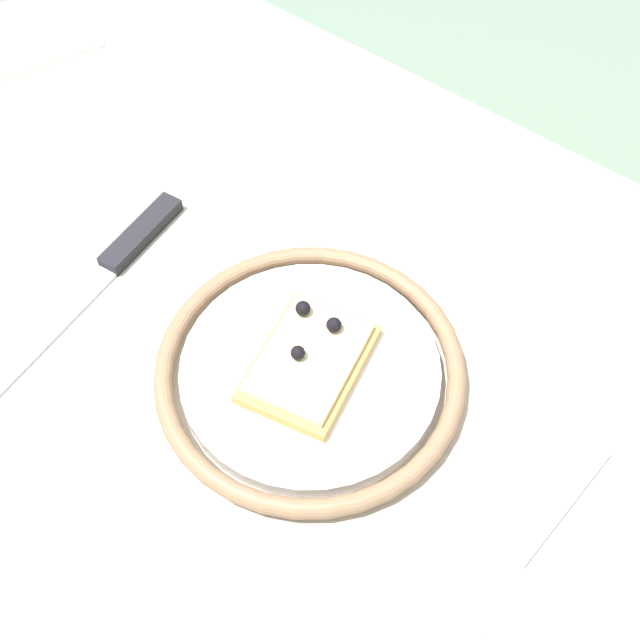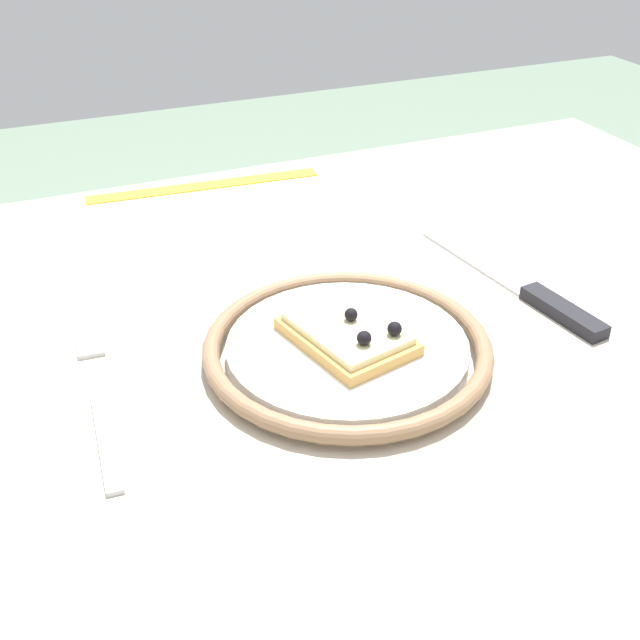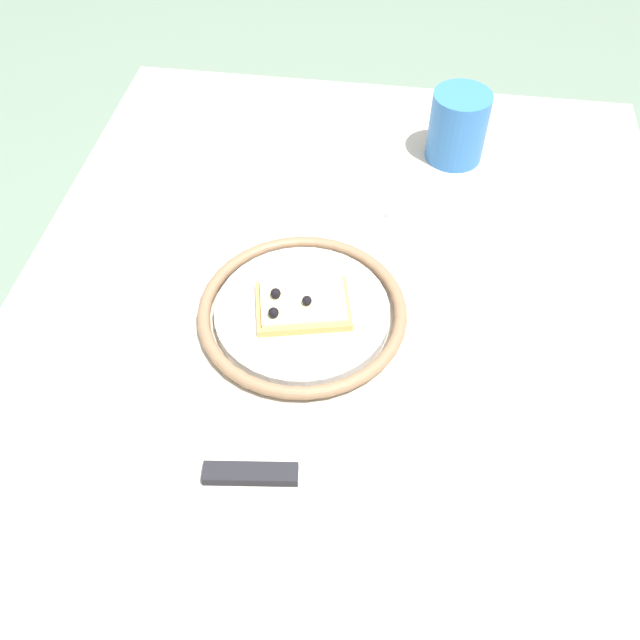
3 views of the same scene
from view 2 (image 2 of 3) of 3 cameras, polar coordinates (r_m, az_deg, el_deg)
The scene contains 6 objects.
dining_table at distance 0.74m, azimuth 3.21°, elevation -5.82°, with size 1.06×0.78×0.72m.
plate at distance 0.64m, azimuth 1.99°, elevation -2.04°, with size 0.24×0.24×0.02m.
pizza_slice_near at distance 0.63m, azimuth 2.05°, elevation -0.99°, with size 0.10×0.12×0.03m.
knife at distance 0.74m, azimuth 15.48°, elevation 1.65°, with size 0.05×0.24×0.01m.
fork at distance 0.62m, azimuth -15.72°, elevation -5.67°, with size 0.03×0.20×0.00m.
measuring_tape at distance 0.97m, azimuth -8.36°, elevation 9.63°, with size 0.28×0.02×0.00m, color yellow.
Camera 2 is at (-0.27, -0.52, 1.09)m, focal length 44.07 mm.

